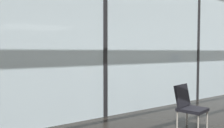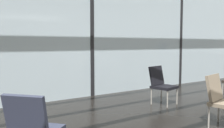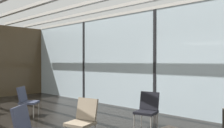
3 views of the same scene
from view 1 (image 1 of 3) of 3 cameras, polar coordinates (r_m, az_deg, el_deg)
glass_curtain_wall at (r=5.58m, az=-1.88°, el=4.18°), size 14.00×0.08×3.29m
window_mullion_1 at (r=5.58m, az=-1.88°, el=4.18°), size 0.10×0.12×3.29m
window_mullion_2 at (r=8.03m, az=19.62°, el=3.64°), size 0.10×0.12×3.29m
parked_airplane at (r=9.82m, az=-23.54°, el=4.76°), size 13.49×3.75×3.75m
lounge_chair_0 at (r=5.01m, az=17.70°, el=-9.10°), size 0.58×0.61×0.87m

